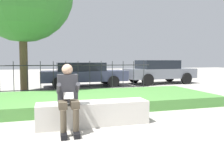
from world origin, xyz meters
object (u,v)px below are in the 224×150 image
(stone_bench, at_px, (94,114))
(car_parked_center, at_px, (83,74))
(person_seated_reader, at_px, (68,95))
(car_parked_right, at_px, (159,71))

(stone_bench, height_order, car_parked_center, car_parked_center)
(car_parked_center, bearing_deg, person_seated_reader, -101.64)
(stone_bench, relative_size, car_parked_center, 0.53)
(stone_bench, xyz_separation_m, car_parked_right, (5.28, 7.02, 0.51))
(stone_bench, relative_size, person_seated_reader, 1.81)
(stone_bench, distance_m, car_parked_right, 8.80)
(car_parked_center, bearing_deg, stone_bench, -97.59)
(person_seated_reader, distance_m, car_parked_center, 7.26)
(stone_bench, bearing_deg, car_parked_right, 53.06)
(car_parked_right, bearing_deg, person_seated_reader, -132.98)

